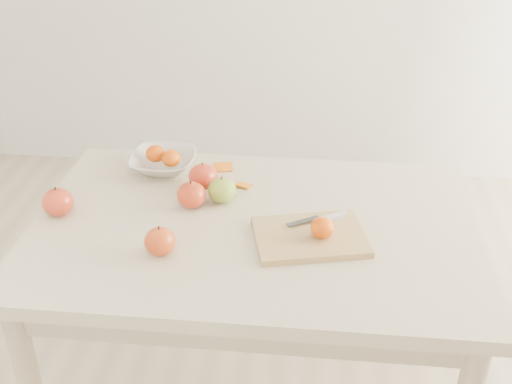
# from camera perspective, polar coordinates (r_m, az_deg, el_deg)

# --- Properties ---
(table) EXTENTS (1.20, 0.80, 0.75)m
(table) POSITION_cam_1_polar(r_m,az_deg,el_deg) (1.78, -0.17, -5.51)
(table) COLOR beige
(table) RESTS_ON ground
(cutting_board) EXTENTS (0.32, 0.27, 0.02)m
(cutting_board) POSITION_cam_1_polar(r_m,az_deg,el_deg) (1.66, 4.82, -3.99)
(cutting_board) COLOR tan
(cutting_board) RESTS_ON table
(board_tangerine) EXTENTS (0.06, 0.06, 0.05)m
(board_tangerine) POSITION_cam_1_polar(r_m,az_deg,el_deg) (1.64, 5.91, -3.18)
(board_tangerine) COLOR #DE5E07
(board_tangerine) RESTS_ON cutting_board
(fruit_bowl) EXTENTS (0.20, 0.20, 0.05)m
(fruit_bowl) POSITION_cam_1_polar(r_m,az_deg,el_deg) (2.01, -8.26, 2.65)
(fruit_bowl) COLOR silver
(fruit_bowl) RESTS_ON table
(bowl_tangerine_near) EXTENTS (0.06, 0.06, 0.05)m
(bowl_tangerine_near) POSITION_cam_1_polar(r_m,az_deg,el_deg) (2.01, -8.93, 3.40)
(bowl_tangerine_near) COLOR orange
(bowl_tangerine_near) RESTS_ON fruit_bowl
(bowl_tangerine_far) EXTENTS (0.06, 0.06, 0.05)m
(bowl_tangerine_far) POSITION_cam_1_polar(r_m,az_deg,el_deg) (1.98, -7.56, 3.00)
(bowl_tangerine_far) COLOR #DF6507
(bowl_tangerine_far) RESTS_ON fruit_bowl
(orange_peel_a) EXTENTS (0.07, 0.05, 0.01)m
(orange_peel_a) POSITION_cam_1_polar(r_m,az_deg,el_deg) (2.00, -2.97, 2.10)
(orange_peel_a) COLOR orange
(orange_peel_a) RESTS_ON table
(orange_peel_b) EXTENTS (0.05, 0.05, 0.01)m
(orange_peel_b) POSITION_cam_1_polar(r_m,az_deg,el_deg) (1.90, -1.10, 0.56)
(orange_peel_b) COLOR orange
(orange_peel_b) RESTS_ON table
(paring_knife) EXTENTS (0.16, 0.09, 0.01)m
(paring_knife) POSITION_cam_1_polar(r_m,az_deg,el_deg) (1.72, 6.47, -2.31)
(paring_knife) COLOR silver
(paring_knife) RESTS_ON cutting_board
(apple_green) EXTENTS (0.08, 0.08, 0.07)m
(apple_green) POSITION_cam_1_polar(r_m,az_deg,el_deg) (1.81, -3.03, 0.16)
(apple_green) COLOR olive
(apple_green) RESTS_ON table
(apple_red_b) EXTENTS (0.08, 0.08, 0.07)m
(apple_red_b) POSITION_cam_1_polar(r_m,az_deg,el_deg) (1.79, -5.77, -0.26)
(apple_red_b) COLOR #920707
(apple_red_b) RESTS_ON table
(apple_red_a) EXTENTS (0.09, 0.09, 0.08)m
(apple_red_a) POSITION_cam_1_polar(r_m,az_deg,el_deg) (1.88, -4.73, 1.37)
(apple_red_a) COLOR maroon
(apple_red_a) RESTS_ON table
(apple_red_d) EXTENTS (0.09, 0.09, 0.08)m
(apple_red_d) POSITION_cam_1_polar(r_m,az_deg,el_deg) (1.83, -17.21, -0.85)
(apple_red_d) COLOR #A6141B
(apple_red_d) RESTS_ON table
(apple_red_c) EXTENTS (0.08, 0.08, 0.07)m
(apple_red_c) POSITION_cam_1_polar(r_m,az_deg,el_deg) (1.61, -8.54, -4.35)
(apple_red_c) COLOR #A8160A
(apple_red_c) RESTS_ON table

